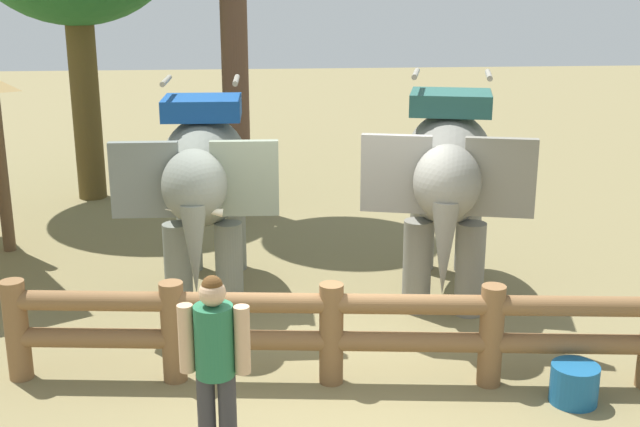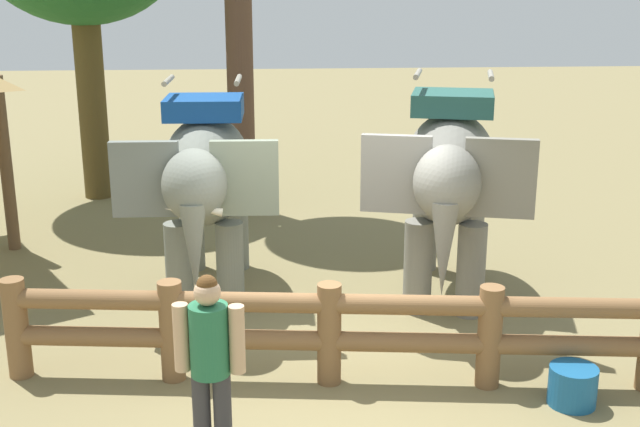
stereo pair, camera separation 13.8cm
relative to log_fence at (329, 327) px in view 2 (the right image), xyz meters
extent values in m
plane|color=olive|center=(0.00, 0.04, -0.60)|extent=(60.00, 60.00, 0.00)
cylinder|color=brown|center=(-3.13, 0.36, -0.08)|extent=(0.24, 0.24, 1.05)
cylinder|color=brown|center=(-1.57, 0.18, -0.08)|extent=(0.24, 0.24, 1.05)
cylinder|color=brown|center=(0.00, 0.00, -0.08)|extent=(0.24, 0.24, 1.05)
cylinder|color=brown|center=(1.57, -0.18, -0.08)|extent=(0.24, 0.24, 1.05)
cylinder|color=brown|center=(0.00, 0.00, -0.15)|extent=(6.29, 0.93, 0.20)
cylinder|color=brown|center=(0.00, 0.00, 0.25)|extent=(6.29, 0.93, 0.20)
cylinder|color=slate|center=(-1.05, 1.96, -0.05)|extent=(0.33, 0.33, 1.12)
cylinder|color=slate|center=(-1.66, 1.97, -0.05)|extent=(0.33, 0.33, 1.12)
cylinder|color=slate|center=(-1.01, 3.46, -0.05)|extent=(0.33, 0.33, 1.12)
cylinder|color=slate|center=(-1.63, 3.48, -0.05)|extent=(0.33, 0.33, 1.12)
ellipsoid|color=slate|center=(-1.34, 2.72, 1.00)|extent=(1.17, 2.53, 1.30)
ellipsoid|color=slate|center=(-1.37, 1.23, 1.16)|extent=(0.73, 0.85, 0.79)
cube|color=gray|center=(-0.82, 1.32, 1.21)|extent=(0.75, 0.13, 0.84)
cube|color=slate|center=(-1.91, 1.35, 1.21)|extent=(0.75, 0.13, 0.84)
cone|color=slate|center=(-1.37, 0.94, 0.53)|extent=(0.30, 0.30, 1.02)
cone|color=beige|center=(-1.23, 1.02, 0.93)|extent=(0.34, 0.10, 0.14)
cone|color=beige|center=(-1.52, 1.03, 0.93)|extent=(0.34, 0.10, 0.14)
cube|color=#154893|center=(-1.34, 2.72, 1.78)|extent=(0.97, 0.86, 0.26)
cylinder|color=#A59E8C|center=(-0.91, 2.71, 2.12)|extent=(0.08, 0.75, 0.07)
cylinder|color=#A59E8C|center=(-1.76, 2.73, 2.12)|extent=(0.08, 0.75, 0.07)
cylinder|color=gray|center=(1.83, 1.59, -0.03)|extent=(0.34, 0.34, 1.15)
cylinder|color=gray|center=(1.22, 1.75, -0.03)|extent=(0.34, 0.34, 1.15)
cylinder|color=gray|center=(2.21, 3.09, -0.03)|extent=(0.34, 0.34, 1.15)
cylinder|color=gray|center=(1.60, 3.25, -0.03)|extent=(0.34, 0.34, 1.15)
ellipsoid|color=gray|center=(1.71, 2.42, 1.05)|extent=(1.75, 2.78, 1.34)
ellipsoid|color=gray|center=(1.34, 0.94, 1.21)|extent=(0.92, 1.01, 0.82)
cube|color=gray|center=(1.90, 0.91, 1.26)|extent=(0.77, 0.30, 0.86)
cube|color=gray|center=(0.83, 1.18, 1.26)|extent=(0.77, 0.30, 0.86)
cone|color=gray|center=(1.26, 0.65, 0.56)|extent=(0.31, 0.31, 1.05)
cube|color=#295D54|center=(1.71, 2.42, 1.85)|extent=(1.16, 1.07, 0.27)
cylinder|color=#A59E8C|center=(2.14, 2.31, 2.19)|extent=(0.26, 0.77, 0.07)
cylinder|color=#A59E8C|center=(1.29, 2.53, 2.19)|extent=(0.26, 0.77, 0.07)
cylinder|color=#363439|center=(-1.00, -1.31, -0.21)|extent=(0.15, 0.15, 0.79)
cylinder|color=#363439|center=(-1.17, -1.28, -0.21)|extent=(0.15, 0.15, 0.79)
cylinder|color=#266E48|center=(-1.08, -1.30, 0.50)|extent=(0.37, 0.37, 0.61)
cylinder|color=tan|center=(-0.86, -1.33, 0.51)|extent=(0.13, 0.13, 0.58)
cylinder|color=tan|center=(-1.31, -1.26, 0.51)|extent=(0.13, 0.13, 0.58)
sphere|color=tan|center=(-1.08, -1.30, 0.91)|extent=(0.22, 0.22, 0.22)
sphere|color=#593819|center=(-1.08, -1.30, 0.97)|extent=(0.17, 0.17, 0.17)
cylinder|color=brown|center=(-4.39, 4.54, 0.70)|extent=(0.18, 0.18, 2.60)
cylinder|color=brown|center=(-0.98, 6.46, 1.83)|extent=(0.45, 0.45, 4.86)
cylinder|color=brown|center=(-3.70, 7.58, 1.24)|extent=(0.51, 0.51, 3.68)
cylinder|color=#19598C|center=(2.27, -0.61, -0.41)|extent=(0.46, 0.46, 0.38)
camera|label=1|loc=(-0.76, -7.35, 3.30)|focal=45.52mm
camera|label=2|loc=(-0.62, -7.36, 3.30)|focal=45.52mm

